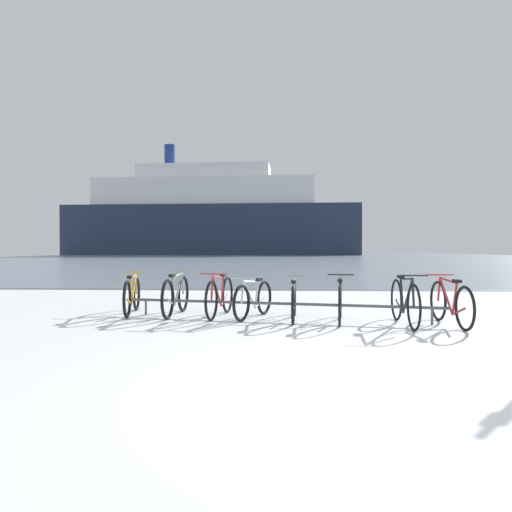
# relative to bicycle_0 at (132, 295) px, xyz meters

# --- Properties ---
(ground) EXTENTS (80.00, 132.00, 0.08)m
(ground) POSITION_rel_bicycle_0_xyz_m (3.60, 49.28, -0.39)
(ground) COLOR silver
(bike_rack) EXTENTS (5.54, 1.15, 0.31)m
(bike_rack) POSITION_rel_bicycle_0_xyz_m (2.77, -0.57, -0.08)
(bike_rack) COLOR #4C5156
(bike_rack) RESTS_ON ground
(bicycle_0) EXTENTS (0.46, 1.70, 0.78)m
(bicycle_0) POSITION_rel_bicycle_0_xyz_m (0.00, 0.00, 0.00)
(bicycle_0) COLOR black
(bicycle_0) RESTS_ON ground
(bicycle_1) EXTENTS (0.46, 1.77, 0.82)m
(bicycle_1) POSITION_rel_bicycle_0_xyz_m (0.87, -0.14, 0.02)
(bicycle_1) COLOR black
(bicycle_1) RESTS_ON ground
(bicycle_2) EXTENTS (0.46, 1.74, 0.81)m
(bicycle_2) POSITION_rel_bicycle_0_xyz_m (1.70, -0.27, 0.01)
(bicycle_2) COLOR black
(bicycle_2) RESTS_ON ground
(bicycle_3) EXTENTS (0.69, 1.53, 0.74)m
(bicycle_3) POSITION_rel_bicycle_0_xyz_m (2.32, -0.41, -0.02)
(bicycle_3) COLOR black
(bicycle_3) RESTS_ON ground
(bicycle_4) EXTENTS (0.46, 1.70, 0.75)m
(bicycle_4) POSITION_rel_bicycle_0_xyz_m (3.03, -0.60, -0.01)
(bicycle_4) COLOR black
(bicycle_4) RESTS_ON ground
(bicycle_5) EXTENTS (0.46, 1.64, 0.79)m
(bicycle_5) POSITION_rel_bicycle_0_xyz_m (3.81, -0.81, 0.01)
(bicycle_5) COLOR black
(bicycle_5) RESTS_ON ground
(bicycle_6) EXTENTS (0.46, 1.81, 0.84)m
(bicycle_6) POSITION_rel_bicycle_0_xyz_m (4.80, -1.12, 0.03)
(bicycle_6) COLOR black
(bicycle_6) RESTS_ON ground
(bicycle_7) EXTENTS (0.46, 1.74, 0.81)m
(bicycle_7) POSITION_rel_bicycle_0_xyz_m (5.54, -1.10, 0.01)
(bicycle_7) COLOR black
(bicycle_7) RESTS_ON ground
(ferry_ship) EXTENTS (54.79, 13.63, 20.88)m
(ferry_ship) POSITION_rel_bicycle_0_xyz_m (-10.21, 81.73, 6.65)
(ferry_ship) COLOR #232D47
(ferry_ship) RESTS_ON ground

